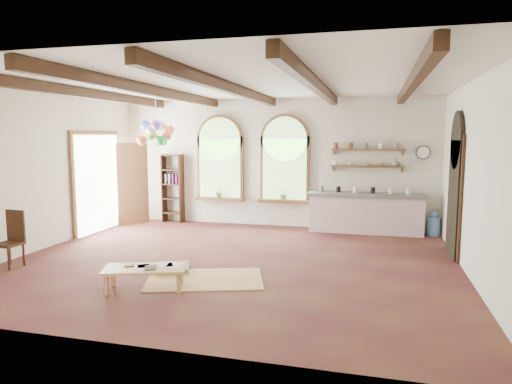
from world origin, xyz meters
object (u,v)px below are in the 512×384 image
(coffee_table, at_px, (145,270))
(balloon_cluster, at_px, (156,133))
(side_chair, at_px, (10,251))
(kitchen_counter, at_px, (366,213))

(coffee_table, height_order, balloon_cluster, balloon_cluster)
(side_chair, bearing_deg, balloon_cluster, 74.18)
(coffee_table, xyz_separation_m, side_chair, (-2.86, 0.49, -0.02))
(coffee_table, distance_m, balloon_cluster, 4.93)
(kitchen_counter, xyz_separation_m, coffee_table, (-3.09, -5.00, -0.17))
(balloon_cluster, bearing_deg, side_chair, -105.82)
(coffee_table, relative_size, balloon_cluster, 1.14)
(coffee_table, height_order, side_chair, side_chair)
(coffee_table, bearing_deg, side_chair, 170.35)
(side_chair, relative_size, balloon_cluster, 0.86)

